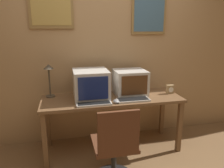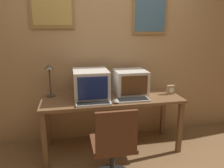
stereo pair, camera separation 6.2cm
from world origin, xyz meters
name	(u,v)px [view 1 (the left image)]	position (x,y,z in m)	size (l,w,h in m)	color
wall_back	(105,48)	(0.00, 1.20, 1.31)	(8.00, 0.08, 2.60)	tan
desk	(112,104)	(0.00, 0.78, 0.64)	(1.77, 0.61, 0.72)	brown
monitor_left	(91,84)	(-0.26, 0.83, 0.90)	(0.43, 0.45, 0.36)	beige
monitor_right	(130,82)	(0.27, 0.89, 0.88)	(0.41, 0.39, 0.32)	beige
keyboard_main	(94,104)	(-0.26, 0.56, 0.73)	(0.41, 0.14, 0.03)	beige
keyboard_side	(133,100)	(0.23, 0.60, 0.73)	(0.40, 0.17, 0.03)	beige
mouse_near_keyboard	(116,101)	(0.00, 0.57, 0.74)	(0.06, 0.10, 0.04)	gray
desk_clock	(170,89)	(0.80, 0.78, 0.78)	(0.10, 0.06, 0.12)	#A38456
desk_lamp	(49,73)	(-0.77, 0.99, 1.03)	(0.13, 0.13, 0.42)	#4C4233
office_chair	(115,151)	(-0.12, 0.11, 0.37)	(0.45, 0.45, 0.86)	black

